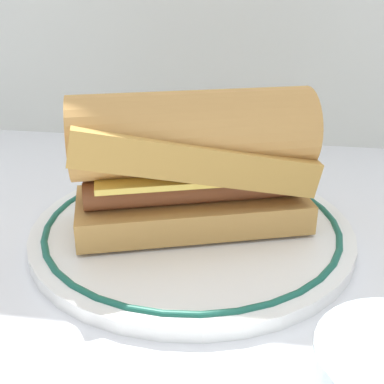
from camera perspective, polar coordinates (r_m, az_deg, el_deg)
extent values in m
plane|color=silver|center=(0.45, -2.64, -6.56)|extent=(1.50, 1.50, 0.00)
cylinder|color=white|center=(0.47, 0.00, -4.33)|extent=(0.29, 0.29, 0.01)
torus|color=#195947|center=(0.47, 0.00, -3.68)|extent=(0.27, 0.27, 0.01)
cube|color=#BD8A46|center=(0.46, 0.00, -1.93)|extent=(0.22, 0.14, 0.03)
cylinder|color=brown|center=(0.44, 0.28, 0.29)|extent=(0.19, 0.08, 0.02)
cylinder|color=brown|center=(0.46, -0.26, 1.57)|extent=(0.19, 0.08, 0.02)
cube|color=#EFC64C|center=(0.44, 0.00, 2.68)|extent=(0.18, 0.13, 0.01)
cube|color=#BA8A3E|center=(0.44, 0.00, 4.80)|extent=(0.22, 0.14, 0.07)
cylinder|color=#BF8947|center=(0.43, 0.00, 6.67)|extent=(0.22, 0.13, 0.07)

